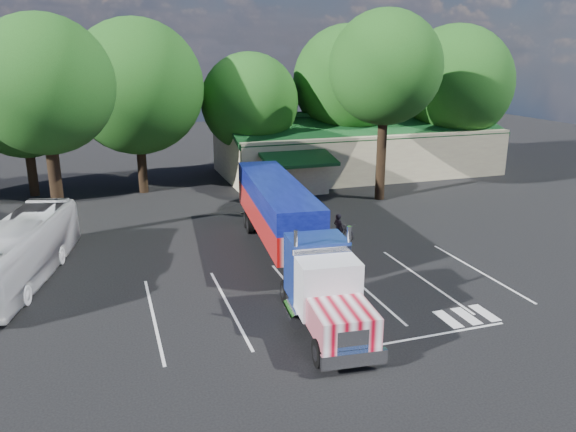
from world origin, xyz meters
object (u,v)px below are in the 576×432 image
object	(u,v)px
bicycle	(347,230)
woman	(338,229)
semi_truck	(286,223)
silver_sedan	(274,180)
tour_bus	(20,251)

from	to	relation	value
bicycle	woman	bearing A→B (deg)	-135.19
semi_truck	silver_sedan	world-z (taller)	semi_truck
semi_truck	tour_bus	bearing A→B (deg)	176.13
tour_bus	silver_sedan	distance (m)	22.02
bicycle	silver_sedan	bearing A→B (deg)	91.99
semi_truck	silver_sedan	bearing A→B (deg)	80.64
silver_sedan	woman	bearing A→B (deg)	176.83
bicycle	silver_sedan	size ratio (longest dim) A/B	0.40
semi_truck	bicycle	size ratio (longest dim) A/B	10.81
bicycle	tour_bus	distance (m)	17.49
woman	semi_truck	bearing A→B (deg)	94.71
woman	tour_bus	distance (m)	16.44
semi_truck	silver_sedan	size ratio (longest dim) A/B	4.35
bicycle	tour_bus	world-z (taller)	tour_bus
woman	silver_sedan	world-z (taller)	woman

